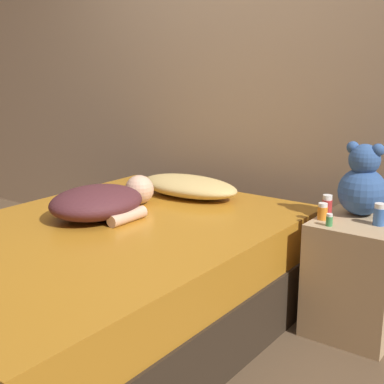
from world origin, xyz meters
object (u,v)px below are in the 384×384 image
Objects in this scene: pillow at (188,186)px; bottle_orange at (323,212)px; person_lying at (102,201)px; bottle_green at (329,220)px; teddy_bear at (363,184)px; bottle_blue at (379,215)px; bottle_red at (327,206)px.

bottle_orange is (0.86, -0.08, 0.01)m from pillow.
bottle_green is (1.03, 0.43, -0.02)m from person_lying.
teddy_bear reaches higher than pillow.
bottle_green is 0.72× the size of bottle_orange.
bottle_blue is 1.78× the size of bottle_green.
person_lying is 1.09m from bottle_orange.
pillow is at bearing 170.32° from bottle_green.
bottle_red is at bearing 93.15° from bottle_orange.
teddy_bear is 3.48× the size of bottle_blue.
person_lying is 1.12m from bottle_green.
teddy_bear is 0.20m from bottle_blue.
bottle_blue is at bearing -42.70° from teddy_bear.
teddy_bear is 4.44× the size of bottle_orange.
bottle_red is (-0.25, -0.01, 0.00)m from bottle_blue.
person_lying reaches higher than bottle_orange.
bottle_red reaches higher than bottle_orange.
teddy_bear is at bearing 6.28° from pillow.
pillow is at bearing 178.59° from bottle_red.
teddy_bear is at bearing 78.67° from bottle_green.
bottle_blue is at bearing 16.13° from bottle_orange.
pillow is 0.94m from bottle_green.
person_lying is at bearing -152.37° from bottle_orange.
bottle_red is at bearing 116.81° from bottle_green.
bottle_red reaches higher than bottle_green.
bottle_orange is (-0.07, 0.08, 0.01)m from bottle_green.
pillow is 0.86m from bottle_orange.
bottle_red is (-0.07, 0.14, 0.02)m from bottle_green.
teddy_bear reaches higher than bottle_red.
pillow is at bearing 179.49° from bottle_blue.
teddy_bear is at bearing 32.81° from person_lying.
bottle_blue is at bearing -0.51° from pillow.
bottle_green is (-0.05, -0.27, -0.13)m from teddy_bear.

